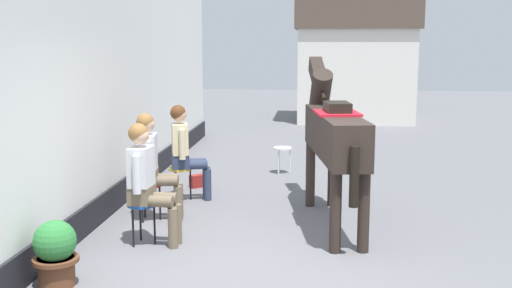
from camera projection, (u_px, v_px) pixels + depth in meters
The scene contains 10 objects.
ground_plane at pixel (294, 193), 9.41m from camera, with size 40.00×40.00×0.00m, color slate.
pub_facade_wall at pixel (92, 100), 7.93m from camera, with size 0.34×14.00×3.40m.
distant_cottage at pixel (355, 58), 17.69m from camera, with size 3.40×2.60×3.50m.
seated_visitor_near at pixel (147, 178), 6.92m from camera, with size 0.61×0.49×1.39m.
seated_visitor_middle at pixel (153, 161), 7.88m from camera, with size 0.61×0.49×1.39m.
seated_visitor_far at pixel (185, 147), 8.88m from camera, with size 0.61×0.48×1.39m.
saddled_horse_center at pixel (333, 133), 7.67m from camera, with size 0.77×2.98×2.06m.
flower_planter_middle at pixel (55, 252), 5.79m from camera, with size 0.43×0.43×0.64m.
spare_stool_white at pixel (283, 151), 10.74m from camera, with size 0.32×0.32×0.46m.
satchel_bag at pixel (198, 181), 9.77m from camera, with size 0.28×0.12×0.20m, color maroon.
Camera 1 is at (0.32, -6.17, 2.29)m, focal length 43.43 mm.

